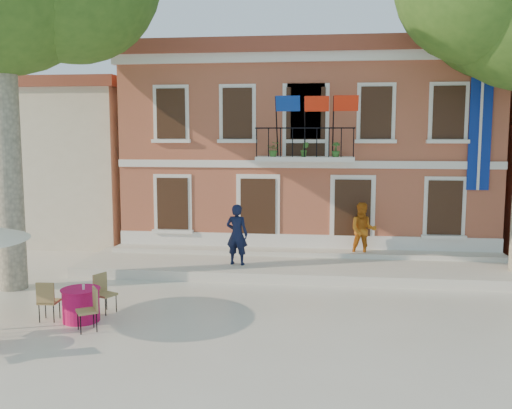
% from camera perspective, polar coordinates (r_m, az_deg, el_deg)
% --- Properties ---
extents(ground, '(90.00, 90.00, 0.00)m').
position_cam_1_polar(ground, '(14.19, -4.31, -10.64)').
color(ground, beige).
rests_on(ground, ground).
extents(main_building, '(13.50, 9.59, 7.50)m').
position_cam_1_polar(main_building, '(23.26, 5.31, 5.73)').
color(main_building, '#A4523B').
rests_on(main_building, ground).
extents(neighbor_west, '(9.40, 9.40, 6.40)m').
position_cam_1_polar(neighbor_west, '(27.16, -19.76, 4.35)').
color(neighbor_west, beige).
rests_on(neighbor_west, ground).
extents(terrace, '(14.00, 3.40, 0.30)m').
position_cam_1_polar(terrace, '(18.15, 4.66, -6.21)').
color(terrace, silver).
rests_on(terrace, ground).
extents(pedestrian_navy, '(0.75, 0.56, 1.88)m').
position_cam_1_polar(pedestrian_navy, '(17.56, -1.92, -3.01)').
color(pedestrian_navy, black).
rests_on(pedestrian_navy, terrace).
extents(pedestrian_orange, '(0.89, 0.70, 1.81)m').
position_cam_1_polar(pedestrian_orange, '(18.84, 10.65, -2.55)').
color(pedestrian_orange, '#C26616').
rests_on(pedestrian_orange, terrace).
extents(cafe_table_0, '(1.68, 1.87, 0.95)m').
position_cam_1_polar(cafe_table_0, '(13.96, -17.11, -9.40)').
color(cafe_table_0, '#CB1357').
rests_on(cafe_table_0, ground).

